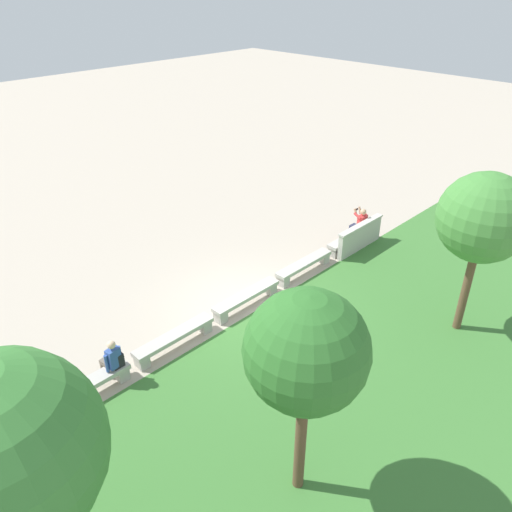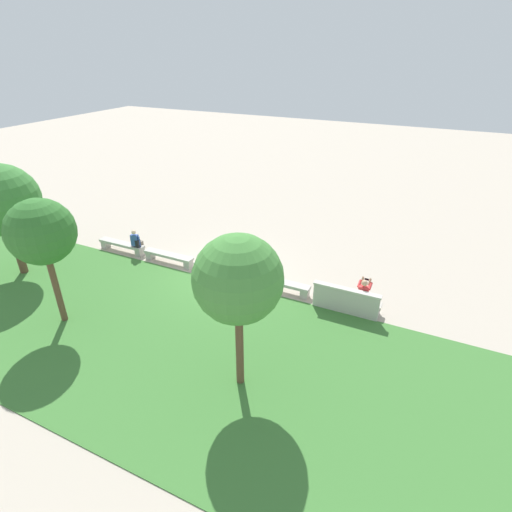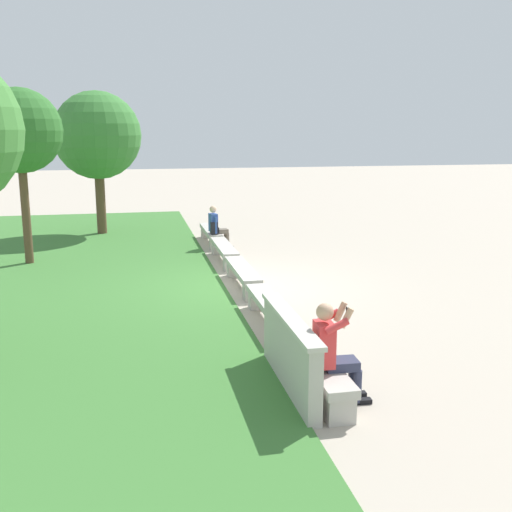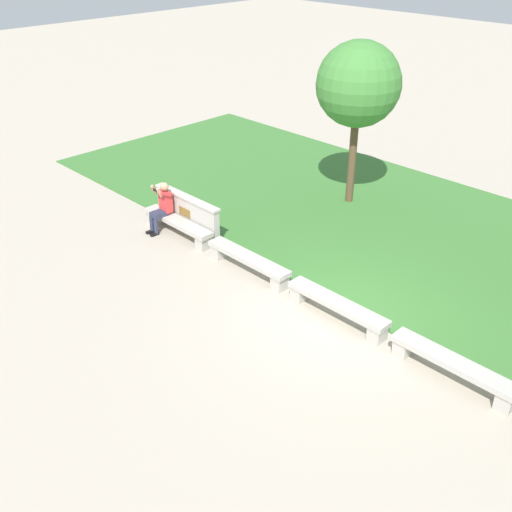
% 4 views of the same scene
% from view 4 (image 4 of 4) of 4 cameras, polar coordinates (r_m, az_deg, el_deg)
% --- Properties ---
extents(ground_plane, '(80.00, 80.00, 0.00)m').
position_cam_4_polar(ground_plane, '(12.63, 7.63, -5.94)').
color(ground_plane, '#B2A593').
extents(grass_strip, '(24.93, 8.00, 0.03)m').
position_cam_4_polar(grass_strip, '(15.86, 17.55, 0.83)').
color(grass_strip, '#3D7533').
rests_on(grass_strip, ground).
extents(bench_main, '(2.40, 0.40, 0.45)m').
position_cam_4_polar(bench_main, '(15.71, -7.45, 2.98)').
color(bench_main, '#B7B2A8').
rests_on(bench_main, ground).
extents(bench_near, '(2.40, 0.40, 0.45)m').
position_cam_4_polar(bench_near, '(13.93, -0.75, -0.45)').
color(bench_near, '#B7B2A8').
rests_on(bench_near, ground).
extents(bench_mid, '(2.40, 0.40, 0.45)m').
position_cam_4_polar(bench_mid, '(12.46, 7.72, -4.78)').
color(bench_mid, '#B7B2A8').
rests_on(bench_mid, ground).
extents(bench_far, '(2.40, 0.40, 0.45)m').
position_cam_4_polar(bench_far, '(11.41, 18.24, -9.91)').
color(bench_far, '#B7B2A8').
rests_on(bench_far, ground).
extents(backrest_wall_with_plaque, '(2.38, 0.24, 1.01)m').
position_cam_4_polar(backrest_wall_with_plaque, '(15.80, -6.53, 4.04)').
color(backrest_wall_with_plaque, '#B7B2A8').
rests_on(backrest_wall_with_plaque, ground).
extents(person_photographer, '(0.48, 0.73, 1.32)m').
position_cam_4_polar(person_photographer, '(15.87, -8.94, 4.86)').
color(person_photographer, black).
rests_on(person_photographer, ground).
extents(tree_right_background, '(2.29, 2.29, 4.55)m').
position_cam_4_polar(tree_right_background, '(16.75, 9.73, 15.76)').
color(tree_right_background, brown).
rests_on(tree_right_background, ground).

